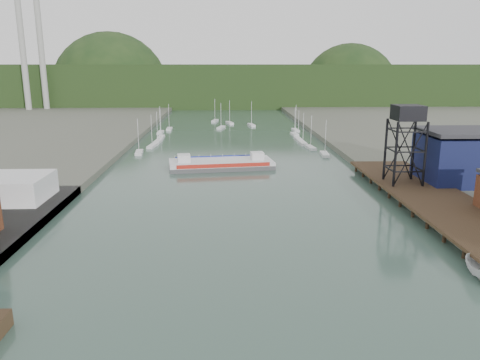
{
  "coord_description": "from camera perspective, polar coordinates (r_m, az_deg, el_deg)",
  "views": [
    {
      "loc": [
        -2.16,
        -35.11,
        26.11
      ],
      "look_at": [
        1.01,
        53.96,
        4.0
      ],
      "focal_mm": 35.0,
      "sensor_mm": 36.0,
      "label": 1
    }
  ],
  "objects": [
    {
      "name": "chain_ferry",
      "position": [
        121.21,
        -2.32,
        2.01
      ],
      "size": [
        27.69,
        14.01,
        3.82
      ],
      "rotation": [
        0.0,
        0.0,
        0.13
      ],
      "color": "#4A4A4D",
      "rests_on": "ground"
    },
    {
      "name": "distant_hills",
      "position": [
        336.84,
        -2.39,
        11.25
      ],
      "size": [
        500.0,
        120.0,
        80.0
      ],
      "color": "black",
      "rests_on": "ground"
    },
    {
      "name": "motorboat",
      "position": [
        66.68,
        27.04,
        -9.63
      ],
      "size": [
        3.54,
        6.53,
        2.39
      ],
      "primitive_type": "imported",
      "rotation": [
        0.0,
        0.0,
        -0.21
      ],
      "color": "silver",
      "rests_on": "ground"
    },
    {
      "name": "lift_tower",
      "position": [
        100.8,
        19.77,
        7.16
      ],
      "size": [
        6.5,
        6.5,
        16.0
      ],
      "color": "black",
      "rests_on": "east_pier"
    },
    {
      "name": "marina_sailboats",
      "position": [
        175.49,
        -1.29,
        5.49
      ],
      "size": [
        57.71,
        92.65,
        0.9
      ],
      "color": "silver",
      "rests_on": "ground"
    },
    {
      "name": "east_pier",
      "position": [
        92.4,
        23.15,
        -2.41
      ],
      "size": [
        14.0,
        70.0,
        2.45
      ],
      "color": "black",
      "rests_on": "ground"
    },
    {
      "name": "blue_shed",
      "position": [
        110.14,
        26.3,
        2.52
      ],
      "size": [
        20.5,
        14.5,
        11.3
      ],
      "color": "#0C1238",
      "rests_on": "east_land"
    },
    {
      "name": "smokestacks",
      "position": [
        287.08,
        -23.95,
        13.56
      ],
      "size": [
        11.2,
        8.2,
        60.0
      ],
      "color": "#A2A29D",
      "rests_on": "ground"
    }
  ]
}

